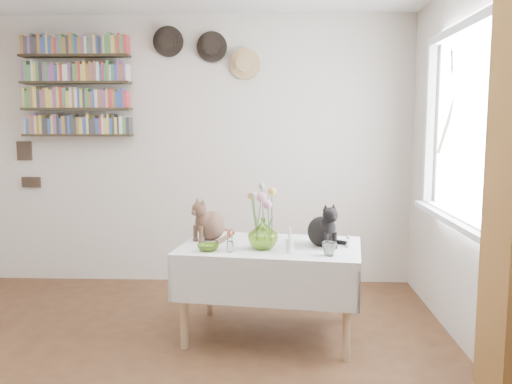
{
  "coord_description": "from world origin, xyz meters",
  "views": [
    {
      "loc": [
        0.75,
        -2.82,
        1.51
      ],
      "look_at": [
        0.61,
        0.79,
        1.05
      ],
      "focal_mm": 38.0,
      "sensor_mm": 36.0,
      "label": 1
    }
  ],
  "objects_px": {
    "tabby_cat": "(212,218)",
    "flower_vase": "(263,234)",
    "dining_table": "(271,268)",
    "black_cat": "(321,223)",
    "bookshelf_unit": "(76,87)"
  },
  "relations": [
    {
      "from": "black_cat",
      "to": "flower_vase",
      "type": "distance_m",
      "value": 0.42
    },
    {
      "from": "dining_table",
      "to": "bookshelf_unit",
      "type": "height_order",
      "value": "bookshelf_unit"
    },
    {
      "from": "tabby_cat",
      "to": "flower_vase",
      "type": "distance_m",
      "value": 0.49
    },
    {
      "from": "dining_table",
      "to": "bookshelf_unit",
      "type": "relative_size",
      "value": 1.34
    },
    {
      "from": "black_cat",
      "to": "dining_table",
      "type": "bearing_deg",
      "value": 153.4
    },
    {
      "from": "black_cat",
      "to": "bookshelf_unit",
      "type": "xyz_separation_m",
      "value": [
        -2.16,
        1.27,
        1.02
      ]
    },
    {
      "from": "dining_table",
      "to": "black_cat",
      "type": "distance_m",
      "value": 0.47
    },
    {
      "from": "tabby_cat",
      "to": "black_cat",
      "type": "xyz_separation_m",
      "value": [
        0.79,
        -0.18,
        -0.0
      ]
    },
    {
      "from": "tabby_cat",
      "to": "black_cat",
      "type": "relative_size",
      "value": 1.02
    },
    {
      "from": "bookshelf_unit",
      "to": "flower_vase",
      "type": "bearing_deg",
      "value": -38.29
    },
    {
      "from": "tabby_cat",
      "to": "black_cat",
      "type": "bearing_deg",
      "value": 31.03
    },
    {
      "from": "tabby_cat",
      "to": "bookshelf_unit",
      "type": "height_order",
      "value": "bookshelf_unit"
    },
    {
      "from": "black_cat",
      "to": "flower_vase",
      "type": "height_order",
      "value": "black_cat"
    },
    {
      "from": "black_cat",
      "to": "flower_vase",
      "type": "bearing_deg",
      "value": 169.84
    },
    {
      "from": "tabby_cat",
      "to": "flower_vase",
      "type": "bearing_deg",
      "value": 6.26
    }
  ]
}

